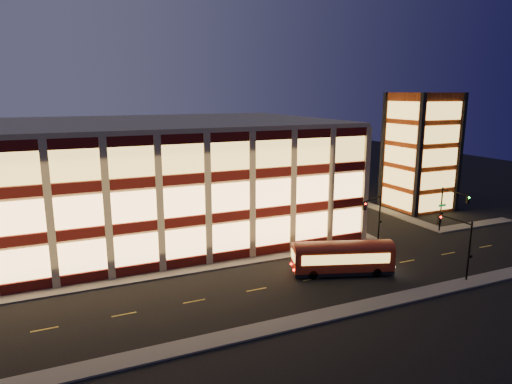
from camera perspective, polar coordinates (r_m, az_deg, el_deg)
name	(u,v)px	position (r m, az deg, el deg)	size (l,w,h in m)	color
ground	(196,274)	(47.36, -7.46, -10.08)	(200.00, 200.00, 0.00)	black
sidewalk_office_south	(165,274)	(47.56, -11.33, -10.02)	(54.00, 2.00, 0.15)	#514F4C
sidewalk_office_east	(308,211)	(71.05, 6.51, -2.35)	(2.00, 30.00, 0.15)	#514F4C
sidewalk_tower_south	(473,225)	(69.96, 25.53, -3.74)	(14.00, 2.00, 0.15)	#514F4C
sidewalk_tower_west	(366,204)	(77.08, 13.58, -1.46)	(2.00, 30.00, 0.15)	#514F4C
sidewalk_near	(246,333)	(36.25, -1.28, -17.24)	(100.00, 2.00, 0.15)	#514F4C
office_building	(135,178)	(60.70, -14.89, 1.73)	(50.45, 30.45, 14.50)	tan
stair_tower	(420,152)	(75.60, 19.86, 4.76)	(8.60, 8.60, 18.00)	#8C3814
traffic_signal_far	(374,211)	(56.25, 14.57, -2.34)	(3.79, 1.87, 6.00)	black
traffic_signal_right	(450,204)	(63.20, 23.12, -1.36)	(1.20, 4.37, 6.00)	black
traffic_signal_near	(458,236)	(49.25, 23.93, -5.09)	(0.32, 4.45, 6.00)	black
trolley_bus	(343,256)	(47.09, 10.77, -7.87)	(10.32, 5.62, 3.40)	maroon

